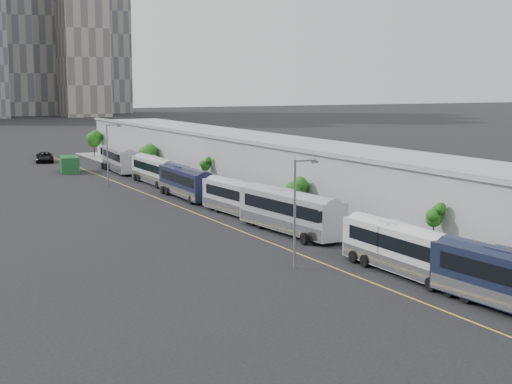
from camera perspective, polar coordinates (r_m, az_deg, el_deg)
sidewalk at (r=80.64m, az=5.01°, el=-1.93°), size 10.00×170.00×0.12m
lane_line at (r=75.76m, az=-1.78°, el=-2.59°), size 0.12×160.00×0.02m
depot at (r=82.26m, az=7.41°, el=0.66°), size 12.45×160.40×7.20m
bus_2 at (r=58.14m, az=10.77°, el=-4.43°), size 2.83×12.65×3.70m
bus_3 at (r=72.46m, az=2.51°, el=-1.72°), size 3.97×13.95×4.02m
bus_4 at (r=81.99m, az=-1.16°, el=-0.69°), size 3.37×12.67×3.66m
bus_5 at (r=94.87m, az=-5.08°, el=0.51°), size 2.97×13.08×3.80m
bus_6 at (r=108.66m, az=-7.37°, el=1.42°), size 2.87×12.90×3.76m
bus_7 at (r=123.94m, az=-9.86°, el=2.22°), size 3.77×13.94×4.03m
tree_1 at (r=61.85m, az=12.80°, el=-1.84°), size 1.28×1.28×4.31m
tree_2 at (r=78.65m, az=2.89°, el=0.17°), size 2.28×2.28×4.38m
tree_3 at (r=100.79m, az=-3.70°, el=1.91°), size 1.19×1.19×3.95m
tree_4 at (r=119.58m, az=-7.89°, el=2.81°), size 2.86×2.86×4.71m
tree_5 at (r=149.25m, az=-11.71°, el=3.89°), size 2.74×2.74×5.02m
street_lamp_near at (r=58.53m, az=3.01°, el=-0.98°), size 2.04×0.22×8.24m
street_lamp_far at (r=106.61m, az=-10.66°, el=2.99°), size 2.04×0.22×8.36m
shipping_container at (r=125.13m, az=-13.42°, el=1.96°), size 3.63×6.25×2.48m
suv at (r=141.94m, az=-15.12°, el=2.46°), size 4.15×6.88×1.79m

